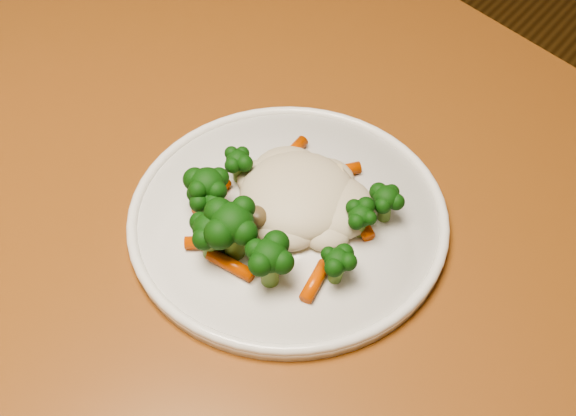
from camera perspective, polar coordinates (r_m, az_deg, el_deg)
The scene contains 3 objects.
dining_table at distance 0.81m, azimuth -5.79°, elevation -0.96°, with size 1.43×1.11×0.75m.
plate at distance 0.68m, azimuth 0.00°, elevation -0.78°, with size 0.30×0.30×0.01m, color white.
meal at distance 0.65m, azimuth -0.96°, elevation 0.11°, with size 0.18×0.19×0.05m.
Camera 1 is at (0.56, -0.70, 1.27)m, focal length 45.00 mm.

